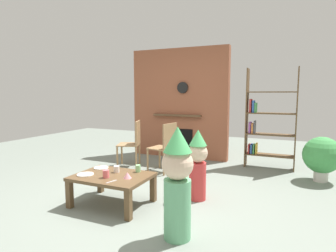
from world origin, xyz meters
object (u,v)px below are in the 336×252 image
(paper_cup_near_left, at_px, (138,168))
(dining_chair_middle, at_px, (166,145))
(coffee_table, at_px, (112,180))
(paper_plate_front, at_px, (101,168))
(birthday_cake_slice, at_px, (127,175))
(paper_cup_near_right, at_px, (117,169))
(potted_plant_tall, at_px, (322,156))
(paper_cup_center, at_px, (106,174))
(child_with_cone_hat, at_px, (177,180))
(bookshelf, at_px, (266,123))
(paper_plate_rear, at_px, (85,174))
(child_in_pink, at_px, (198,163))
(dining_chair_left, at_px, (133,141))

(paper_cup_near_left, bearing_deg, dining_chair_middle, 98.80)
(coffee_table, bearing_deg, paper_plate_front, 147.92)
(birthday_cake_slice, bearing_deg, paper_plate_front, 157.21)
(paper_cup_near_right, bearing_deg, potted_plant_tall, 38.52)
(paper_cup_center, relative_size, child_with_cone_hat, 0.09)
(paper_plate_front, distance_m, dining_chair_middle, 1.44)
(paper_plate_front, distance_m, birthday_cake_slice, 0.63)
(paper_cup_near_right, height_order, dining_chair_middle, dining_chair_middle)
(bookshelf, relative_size, child_with_cone_hat, 1.71)
(paper_cup_near_right, relative_size, paper_plate_rear, 0.41)
(child_with_cone_hat, height_order, child_in_pink, child_with_cone_hat)
(dining_chair_middle, bearing_deg, potted_plant_tall, -156.17)
(paper_cup_center, relative_size, paper_plate_front, 0.49)
(paper_plate_front, relative_size, dining_chair_left, 0.22)
(paper_cup_near_right, relative_size, paper_cup_center, 0.88)
(child_in_pink, bearing_deg, coffee_table, 0.00)
(child_with_cone_hat, bearing_deg, bookshelf, -77.29)
(coffee_table, height_order, paper_plate_rear, paper_plate_rear)
(child_in_pink, distance_m, potted_plant_tall, 2.23)
(paper_cup_near_right, distance_m, dining_chair_left, 1.73)
(paper_cup_center, height_order, paper_plate_front, paper_cup_center)
(paper_plate_rear, bearing_deg, potted_plant_tall, 38.83)
(bookshelf, xyz_separation_m, paper_plate_rear, (-1.94, -2.83, -0.48))
(paper_plate_front, bearing_deg, paper_plate_rear, -87.10)
(bookshelf, relative_size, paper_plate_front, 9.54)
(paper_plate_front, xyz_separation_m, dining_chair_middle, (0.36, 1.40, 0.12))
(coffee_table, distance_m, paper_plate_front, 0.40)
(bookshelf, xyz_separation_m, paper_cup_near_left, (-1.40, -2.44, -0.44))
(coffee_table, bearing_deg, bookshelf, 58.97)
(paper_cup_center, relative_size, potted_plant_tall, 0.13)
(birthday_cake_slice, xyz_separation_m, child_with_cone_hat, (0.83, -0.41, 0.16))
(paper_plate_front, distance_m, child_in_pink, 1.34)
(coffee_table, distance_m, birthday_cake_slice, 0.27)
(bookshelf, xyz_separation_m, paper_plate_front, (-1.96, -2.49, -0.48))
(dining_chair_left, bearing_deg, paper_cup_center, 91.21)
(paper_plate_rear, distance_m, birthday_cake_slice, 0.58)
(child_with_cone_hat, height_order, dining_chair_left, child_with_cone_hat)
(paper_plate_front, distance_m, dining_chair_left, 1.56)
(coffee_table, relative_size, paper_cup_near_left, 10.08)
(coffee_table, distance_m, child_in_pink, 1.13)
(bookshelf, xyz_separation_m, birthday_cake_slice, (-1.38, -2.74, -0.45))
(coffee_table, relative_size, child_in_pink, 1.00)
(child_with_cone_hat, xyz_separation_m, potted_plant_tall, (1.46, 2.61, -0.16))
(paper_cup_near_left, relative_size, dining_chair_middle, 0.10)
(paper_cup_near_right, bearing_deg, paper_plate_rear, -138.64)
(paper_cup_near_left, distance_m, dining_chair_middle, 1.37)
(paper_cup_near_left, bearing_deg, bookshelf, 60.27)
(birthday_cake_slice, bearing_deg, paper_cup_near_left, 93.74)
(paper_cup_near_right, height_order, child_with_cone_hat, child_with_cone_hat)
(paper_cup_center, height_order, dining_chair_left, dining_chair_left)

